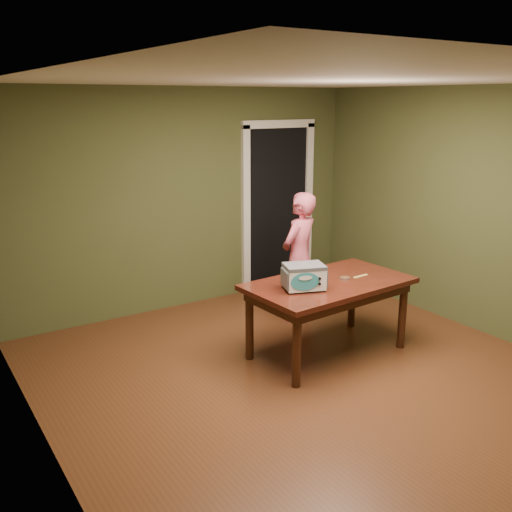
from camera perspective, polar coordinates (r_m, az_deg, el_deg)
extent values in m
plane|color=#542D18|center=(5.25, 6.15, -12.51)|extent=(5.00, 5.00, 0.00)
cube|color=#424927|center=(6.85, -6.86, 5.62)|extent=(4.50, 0.02, 2.60)
cube|color=#424927|center=(3.82, -20.53, -3.16)|extent=(0.02, 5.00, 2.60)
cube|color=#424927|center=(6.43, 22.30, 3.94)|extent=(0.02, 5.00, 2.60)
cube|color=white|center=(4.65, 7.11, 17.13)|extent=(4.50, 5.00, 0.02)
cube|color=black|center=(7.80, 0.82, 5.05)|extent=(0.90, 0.60, 2.10)
cube|color=black|center=(7.54, 2.15, 4.68)|extent=(0.90, 0.02, 2.10)
cube|color=white|center=(7.26, -1.02, 4.27)|extent=(0.10, 0.06, 2.20)
cube|color=white|center=(7.82, 5.22, 5.02)|extent=(0.10, 0.06, 2.20)
cube|color=white|center=(7.40, 2.31, 13.06)|extent=(1.10, 0.06, 0.10)
cube|color=black|center=(5.57, 7.31, -2.77)|extent=(1.65, 0.99, 0.05)
cube|color=#32180C|center=(5.59, 7.28, -3.50)|extent=(1.52, 0.87, 0.10)
cylinder|color=#32180C|center=(5.03, 4.09, -9.35)|extent=(0.08, 0.08, 0.70)
cylinder|color=#32180C|center=(5.53, -0.66, -6.93)|extent=(0.08, 0.08, 0.70)
cylinder|color=#32180C|center=(5.97, 14.43, -5.73)|extent=(0.08, 0.08, 0.70)
cylinder|color=#32180C|center=(6.40, 9.59, -4.00)|extent=(0.08, 0.08, 0.70)
cylinder|color=#4C4F54|center=(5.18, 3.57, -3.71)|extent=(0.02, 0.02, 0.02)
cylinder|color=#4C4F54|center=(5.36, 2.98, -3.05)|extent=(0.02, 0.02, 0.02)
cylinder|color=#4C4F54|center=(5.27, 6.64, -3.45)|extent=(0.02, 0.02, 0.02)
cylinder|color=#4C4F54|center=(5.44, 5.96, -2.82)|extent=(0.02, 0.02, 0.02)
cube|color=white|center=(5.28, 4.82, -2.14)|extent=(0.42, 0.36, 0.20)
cube|color=#4C4F54|center=(5.24, 4.85, -1.03)|extent=(0.43, 0.37, 0.03)
cube|color=#4C4F54|center=(5.22, 2.88, -2.28)|extent=(0.09, 0.22, 0.16)
cube|color=#4C4F54|center=(5.33, 6.72, -2.00)|extent=(0.09, 0.22, 0.16)
ellipsoid|color=teal|center=(5.15, 4.94, -2.59)|extent=(0.26, 0.10, 0.17)
cylinder|color=black|center=(5.18, 6.40, -2.25)|extent=(0.03, 0.02, 0.02)
cylinder|color=black|center=(5.20, 6.38, -2.79)|extent=(0.02, 0.02, 0.02)
cylinder|color=silver|center=(5.65, 8.88, -2.21)|extent=(0.10, 0.10, 0.02)
cylinder|color=#53351B|center=(5.65, 8.88, -2.14)|extent=(0.09, 0.09, 0.01)
cube|color=#D0C65A|center=(5.76, 10.43, -1.99)|extent=(0.18, 0.03, 0.01)
imported|color=#CE556A|center=(6.43, 4.34, -0.12)|extent=(0.63, 0.52, 1.47)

